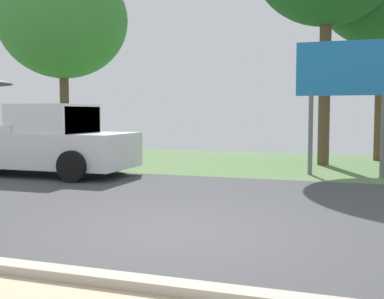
# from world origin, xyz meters

# --- Properties ---
(ground_plane) EXTENTS (40.00, 22.00, 0.20)m
(ground_plane) POSITION_xyz_m (0.00, 2.95, -0.05)
(ground_plane) COLOR #424244
(pickup_truck) EXTENTS (5.20, 2.28, 1.88)m
(pickup_truck) POSITION_xyz_m (-5.82, 4.96, 0.87)
(pickup_truck) COLOR silver
(pickup_truck) RESTS_ON ground_plane
(roadside_billboard) EXTENTS (2.60, 0.12, 3.50)m
(roadside_billboard) POSITION_xyz_m (1.96, 7.27, 2.55)
(roadside_billboard) COLOR slate
(roadside_billboard) RESTS_ON ground_plane
(tree_right_mid) EXTENTS (5.08, 5.08, 7.61)m
(tree_right_mid) POSITION_xyz_m (-8.91, 10.87, 5.29)
(tree_right_mid) COLOR brown
(tree_right_mid) RESTS_ON ground_plane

